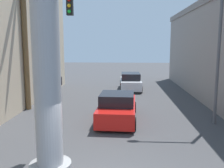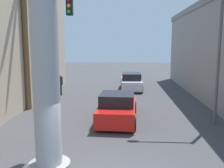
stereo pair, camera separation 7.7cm
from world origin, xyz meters
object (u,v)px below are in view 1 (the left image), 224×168
(car_far, at_px, (131,82))
(palm_tree_mid_left, at_px, (24,23))
(traffic_light_mast, at_px, (9,41))
(pedestrian_far_left, at_px, (60,83))
(street_lamp, at_px, (210,38))
(car_lead, at_px, (117,108))

(car_far, xyz_separation_m, palm_tree_mid_left, (-6.76, -7.64, 4.72))
(car_far, height_order, palm_tree_mid_left, palm_tree_mid_left)
(traffic_light_mast, distance_m, car_far, 14.59)
(palm_tree_mid_left, height_order, pedestrian_far_left, palm_tree_mid_left)
(pedestrian_far_left, bearing_deg, traffic_light_mast, -86.12)
(street_lamp, height_order, pedestrian_far_left, street_lamp)
(street_lamp, relative_size, pedestrian_far_left, 4.15)
(traffic_light_mast, distance_m, car_lead, 6.52)
(traffic_light_mast, height_order, palm_tree_mid_left, palm_tree_mid_left)
(street_lamp, relative_size, palm_tree_mid_left, 0.88)
(car_lead, xyz_separation_m, car_far, (0.93, 9.74, 0.03))
(car_far, distance_m, palm_tree_mid_left, 11.24)
(car_far, bearing_deg, car_lead, -95.47)
(palm_tree_mid_left, bearing_deg, traffic_light_mast, -74.11)
(street_lamp, xyz_separation_m, pedestrian_far_left, (-9.63, 7.07, -3.42))
(car_lead, bearing_deg, car_far, 84.53)
(traffic_light_mast, bearing_deg, car_far, 68.50)
(palm_tree_mid_left, bearing_deg, street_lamp, -12.89)
(car_lead, bearing_deg, street_lamp, -3.70)
(street_lamp, xyz_separation_m, car_lead, (-4.68, 0.30, -3.74))
(pedestrian_far_left, bearing_deg, car_far, 26.84)
(car_lead, distance_m, car_far, 9.79)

